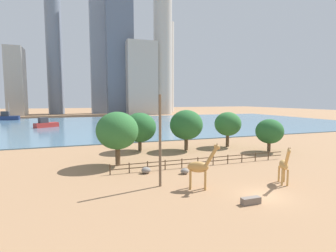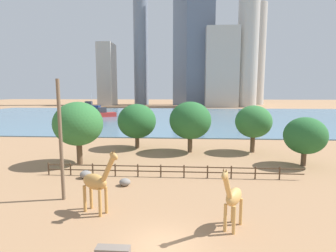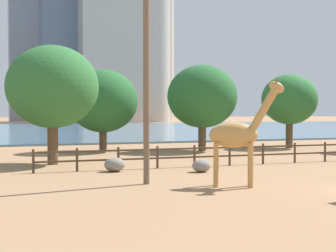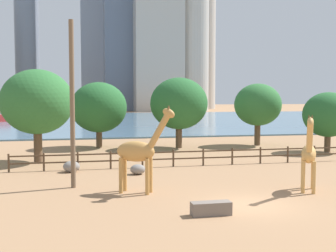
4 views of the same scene
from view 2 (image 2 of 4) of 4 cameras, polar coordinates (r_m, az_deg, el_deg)
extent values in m
plane|color=#9E7551|center=(94.18, 2.95, 2.20)|extent=(400.00, 400.00, 0.00)
cube|color=slate|center=(91.18, 2.93, 2.09)|extent=(180.00, 86.00, 0.20)
cylinder|color=tan|center=(17.43, 14.14, -19.26)|extent=(0.28, 0.28, 1.78)
cylinder|color=tan|center=(17.59, 12.34, -18.94)|extent=(0.28, 0.28, 1.78)
cylinder|color=tan|center=(18.62, 15.57, -17.49)|extent=(0.28, 0.28, 1.78)
cylinder|color=tan|center=(18.77, 13.89, -17.23)|extent=(0.28, 0.28, 1.78)
ellipsoid|color=tan|center=(17.61, 14.14, -14.68)|extent=(1.64, 2.10, 1.03)
cylinder|color=tan|center=(16.14, 12.80, -12.74)|extent=(0.90, 1.28, 1.85)
ellipsoid|color=tan|center=(15.41, 12.24, -10.38)|extent=(0.65, 0.82, 0.68)
cone|color=brown|center=(15.30, 12.55, -9.35)|extent=(0.13, 0.13, 0.19)
cone|color=brown|center=(15.35, 11.99, -9.27)|extent=(0.13, 0.13, 0.19)
cylinder|color=#C18C47|center=(19.94, -13.31, -15.41)|extent=(0.30, 0.30, 1.95)
cylinder|color=#C18C47|center=(19.55, -14.59, -15.93)|extent=(0.30, 0.30, 1.95)
cylinder|color=#C18C47|center=(20.95, -16.39, -14.37)|extent=(0.30, 0.30, 1.95)
cylinder|color=#C18C47|center=(20.58, -17.66, -14.83)|extent=(0.30, 0.30, 1.95)
ellipsoid|color=#C18C47|center=(19.78, -15.66, -11.60)|extent=(2.32, 1.75, 1.13)
cylinder|color=#C18C47|center=(18.52, -12.89, -9.03)|extent=(1.37, 0.93, 2.06)
ellipsoid|color=#C18C47|center=(17.93, -11.74, -6.43)|extent=(0.90, 0.69, 0.74)
cone|color=brown|center=(17.91, -11.58, -5.36)|extent=(0.14, 0.14, 0.21)
cone|color=brown|center=(17.79, -11.96, -5.46)|extent=(0.14, 0.14, 0.21)
cylinder|color=brown|center=(22.32, -22.32, -2.99)|extent=(0.28, 0.28, 9.66)
ellipsoid|color=gray|center=(25.14, -9.36, -11.95)|extent=(1.04, 0.92, 0.69)
ellipsoid|color=gray|center=(28.08, -17.49, -10.01)|extent=(1.15, 1.05, 0.79)
cylinder|color=#4C3826|center=(30.52, -24.55, -8.44)|extent=(0.14, 0.14, 1.30)
cylinder|color=#4C3826|center=(29.49, -20.45, -8.78)|extent=(0.14, 0.14, 1.30)
cylinder|color=#4C3826|center=(28.61, -16.07, -9.09)|extent=(0.14, 0.14, 1.30)
cylinder|color=#4C3826|center=(27.92, -11.43, -9.36)|extent=(0.14, 0.14, 1.30)
cylinder|color=#4C3826|center=(27.41, -6.58, -9.57)|extent=(0.14, 0.14, 1.30)
cylinder|color=#4C3826|center=(27.09, -1.57, -9.73)|extent=(0.14, 0.14, 1.30)
cylinder|color=#4C3826|center=(26.99, 3.51, -9.81)|extent=(0.14, 0.14, 1.30)
cylinder|color=#4C3826|center=(27.09, 8.60, -9.82)|extent=(0.14, 0.14, 1.30)
cylinder|color=#4C3826|center=(27.39, 13.61, -9.75)|extent=(0.14, 0.14, 1.30)
cylinder|color=#4C3826|center=(27.89, 18.47, -9.61)|extent=(0.14, 0.14, 1.30)
cylinder|color=#4C3826|center=(28.58, 23.13, -9.42)|extent=(0.14, 0.14, 1.30)
cube|color=#4C3826|center=(26.88, 0.93, -8.85)|extent=(26.10, 0.08, 0.10)
cube|color=#4C3826|center=(27.04, 0.92, -9.91)|extent=(26.10, 0.08, 0.10)
cylinder|color=brown|center=(33.43, -18.69, -5.67)|extent=(0.67, 0.67, 2.58)
ellipsoid|color=#2D6B33|center=(32.82, -18.95, 0.47)|extent=(5.78, 5.78, 5.20)
cylinder|color=brown|center=(40.68, -6.72, -3.52)|extent=(0.62, 0.62, 1.88)
ellipsoid|color=#26602D|center=(40.19, -6.79, 1.07)|extent=(5.83, 5.83, 5.24)
cylinder|color=brown|center=(37.87, 4.81, -4.03)|extent=(0.66, 0.66, 2.24)
ellipsoid|color=#26602D|center=(37.33, 4.87, 1.23)|extent=(5.93, 5.93, 5.34)
cylinder|color=brown|center=(39.59, 17.92, -3.75)|extent=(0.64, 0.64, 2.41)
ellipsoid|color=#2D6B33|center=(39.11, 18.11, 0.92)|extent=(5.10, 5.10, 4.59)
cylinder|color=brown|center=(34.89, 27.42, -6.32)|extent=(0.58, 0.58, 1.69)
ellipsoid|color=#26602D|center=(34.38, 27.69, -1.85)|extent=(4.77, 4.77, 4.30)
cube|color=#B22D28|center=(91.23, -13.57, 2.42)|extent=(7.58, 6.09, 1.46)
cube|color=#333338|center=(90.89, -14.16, 3.40)|extent=(3.16, 2.88, 1.75)
cube|color=navy|center=(133.65, -16.42, 3.93)|extent=(8.80, 3.40, 1.74)
cube|color=#333338|center=(133.97, -16.88, 4.74)|extent=(3.20, 2.19, 2.09)
cylinder|color=silver|center=(133.32, -16.31, 5.61)|extent=(0.12, 0.12, 6.09)
cylinder|color=#B7B2A8|center=(162.61, 17.26, 22.58)|extent=(11.44, 11.44, 103.76)
cylinder|color=slate|center=(184.17, -5.97, 21.58)|extent=(9.62, 9.62, 107.25)
cube|color=#B7B2A8|center=(151.13, 11.61, 12.31)|extent=(18.00, 9.38, 43.49)
cube|color=#ADA89E|center=(173.45, -13.13, 10.82)|extent=(9.04, 14.32, 38.64)
cube|color=gray|center=(176.02, 2.88, 18.38)|extent=(10.11, 8.12, 83.86)
cylinder|color=#B7B2A8|center=(189.88, 18.92, 14.42)|extent=(10.07, 10.07, 65.73)
cube|color=slate|center=(160.41, 7.06, 17.64)|extent=(15.80, 9.80, 74.19)
camera|label=1|loc=(18.94, -104.77, -0.49)|focal=28.00mm
camera|label=3|loc=(17.97, -93.17, -17.81)|focal=55.00mm
camera|label=4|loc=(11.28, -112.30, -20.67)|focal=45.00mm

